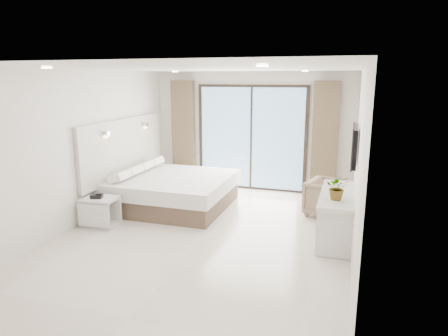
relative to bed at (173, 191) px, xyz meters
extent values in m
plane|color=beige|center=(1.19, -1.30, -0.33)|extent=(6.20, 6.20, 0.00)
cube|color=silver|center=(1.19, 1.80, 1.02)|extent=(4.60, 0.02, 2.70)
cube|color=silver|center=(1.19, -4.40, 1.02)|extent=(4.60, 0.02, 2.70)
cube|color=silver|center=(-1.11, -1.30, 1.02)|extent=(0.02, 6.20, 2.70)
cube|color=silver|center=(3.49, -1.30, 1.02)|extent=(0.02, 6.20, 2.70)
cube|color=white|center=(1.19, -1.30, 2.37)|extent=(4.60, 6.20, 0.02)
cube|color=beige|center=(-1.06, 0.00, 0.82)|extent=(0.08, 3.00, 1.20)
cube|color=black|center=(3.44, -0.72, 1.22)|extent=(0.06, 1.00, 0.58)
cube|color=black|center=(3.40, -0.72, 1.22)|extent=(0.02, 1.04, 0.62)
cube|color=black|center=(1.19, 1.77, 0.87)|extent=(2.56, 0.04, 2.42)
cube|color=#86B0D6|center=(1.19, 1.74, 0.87)|extent=(2.40, 0.01, 2.30)
cube|color=brown|center=(-0.46, 1.66, 0.92)|extent=(0.55, 0.14, 2.50)
cube|color=brown|center=(2.84, 1.66, 0.92)|extent=(0.55, 0.14, 2.50)
cylinder|color=white|center=(-0.11, -3.10, 2.35)|extent=(0.12, 0.12, 0.02)
cylinder|color=white|center=(2.49, -3.10, 2.35)|extent=(0.12, 0.12, 0.02)
cylinder|color=white|center=(-0.11, 0.50, 2.35)|extent=(0.12, 0.12, 0.02)
cylinder|color=white|center=(2.49, 0.50, 2.35)|extent=(0.12, 0.12, 0.02)
cube|color=brown|center=(0.02, 0.00, -0.15)|extent=(2.14, 2.04, 0.34)
cube|color=white|center=(0.02, 0.00, 0.16)|extent=(2.23, 2.12, 0.28)
cube|color=white|center=(-0.76, -0.70, 0.37)|extent=(0.28, 0.43, 0.14)
cube|color=white|center=(-0.76, -0.24, 0.37)|extent=(0.28, 0.43, 0.14)
cube|color=white|center=(-0.76, 0.24, 0.37)|extent=(0.28, 0.43, 0.14)
cube|color=white|center=(-0.76, 0.70, 0.37)|extent=(0.28, 0.43, 0.14)
cube|color=silver|center=(-0.74, -1.40, 0.17)|extent=(0.59, 0.49, 0.05)
cube|color=silver|center=(-0.74, -1.40, -0.30)|extent=(0.59, 0.49, 0.05)
cube|color=silver|center=(-0.74, -1.60, -0.07)|extent=(0.57, 0.08, 0.46)
cube|color=silver|center=(-0.74, -1.19, -0.07)|extent=(0.57, 0.08, 0.46)
cube|color=black|center=(-0.77, -1.43, 0.22)|extent=(0.23, 0.20, 0.06)
cube|color=silver|center=(3.23, -0.72, 0.41)|extent=(0.53, 1.69, 0.06)
cube|color=silver|center=(3.23, -1.48, 0.03)|extent=(0.51, 0.06, 0.71)
cube|color=silver|center=(3.23, 0.04, 0.03)|extent=(0.51, 0.06, 0.71)
imported|color=#33662D|center=(3.23, -1.08, 0.59)|extent=(0.38, 0.41, 0.29)
imported|color=#977462|center=(3.04, 0.38, 0.05)|extent=(0.86, 0.89, 0.76)
camera|label=1|loc=(3.37, -7.08, 2.24)|focal=32.00mm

